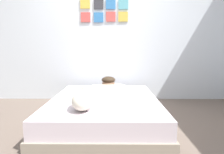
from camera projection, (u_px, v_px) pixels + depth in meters
The scene contains 8 objects.
ground_plane at pixel (100, 128), 2.50m from camera, with size 13.32×13.32×0.00m, color #66564C.
back_wall at pixel (105, 34), 3.87m from camera, with size 4.66×0.12×2.50m.
bed at pixel (105, 109), 2.81m from camera, with size 1.46×1.94×0.30m.
pillow at pixel (112, 87), 3.30m from camera, with size 0.52×0.32×0.11m, color silver.
person_lying at pixel (108, 93), 2.62m from camera, with size 0.43×0.92×0.27m.
dog at pixel (84, 99), 2.30m from camera, with size 0.26×0.57×0.21m.
coffee_cup at pixel (114, 89), 3.20m from camera, with size 0.12×0.09×0.07m.
cell_phone at pixel (121, 99), 2.70m from camera, with size 0.07×0.14×0.01m, color black.
Camera 1 is at (0.17, -2.39, 0.96)m, focal length 32.74 mm.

